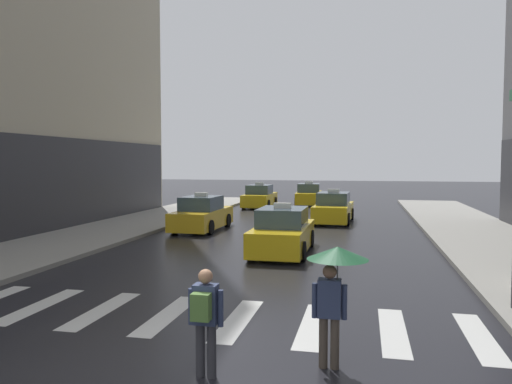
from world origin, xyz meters
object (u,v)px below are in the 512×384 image
taxi_lead (283,233)px  taxi_third (334,209)px  taxi_fourth (260,197)px  taxi_second (202,215)px  taxi_fifth (309,195)px  pedestrian_with_umbrella (335,273)px  pedestrian_with_backpack (205,314)px

taxi_lead → taxi_third: size_ratio=0.99×
taxi_fourth → taxi_second: bearing=-91.3°
taxi_second → taxi_fifth: (3.47, 14.94, 0.00)m
taxi_second → pedestrian_with_umbrella: (7.12, -14.59, 0.79)m
taxi_second → taxi_fourth: 12.09m
taxi_third → pedestrian_with_backpack: 19.78m
taxi_fourth → taxi_lead: bearing=-75.4°
taxi_lead → pedestrian_with_backpack: bearing=-87.2°
taxi_lead → taxi_second: bearing=133.2°
taxi_lead → pedestrian_with_backpack: 10.33m
taxi_second → taxi_fifth: 15.34m
taxi_third → taxi_fourth: (-5.70, 7.67, 0.00)m
taxi_second → taxi_lead: bearing=-46.8°
taxi_fifth → pedestrian_with_backpack: size_ratio=2.80×
taxi_fifth → taxi_third: bearing=-76.7°
taxi_lead → pedestrian_with_umbrella: pedestrian_with_umbrella is taller
taxi_lead → taxi_second: (-4.74, 5.04, 0.00)m
taxi_lead → taxi_third: 9.53m
taxi_second → pedestrian_with_backpack: size_ratio=2.77×
taxi_lead → pedestrian_with_umbrella: size_ratio=2.34×
taxi_third → pedestrian_with_backpack: size_ratio=2.80×
taxi_second → pedestrian_with_umbrella: size_ratio=2.35×
taxi_second → taxi_fifth: size_ratio=0.99×
taxi_lead → taxi_fourth: size_ratio=1.00×
pedestrian_with_backpack → taxi_second: bearing=108.9°
taxi_second → pedestrian_with_umbrella: 16.26m
taxi_third → pedestrian_with_backpack: bearing=-92.1°
taxi_second → taxi_third: (5.97, 4.42, 0.00)m
taxi_fifth → pedestrian_with_umbrella: size_ratio=2.39×
taxi_second → taxi_fifth: same height
taxi_fourth → taxi_fifth: 4.30m
taxi_third → taxi_fifth: bearing=103.3°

